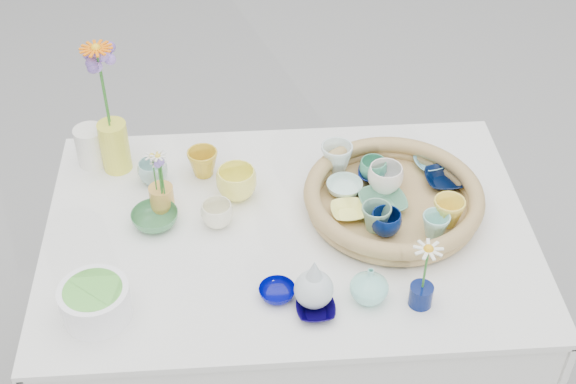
{
  "coord_description": "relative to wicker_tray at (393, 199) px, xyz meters",
  "views": [
    {
      "loc": [
        -0.11,
        -1.51,
        2.19
      ],
      "look_at": [
        0.0,
        0.02,
        0.87
      ],
      "focal_mm": 50.0,
      "sensor_mm": 36.0,
      "label": 1
    }
  ],
  "objects": [
    {
      "name": "bud_vase_cobalt",
      "position": [
        0.01,
        -0.33,
        -0.01
      ],
      "size": [
        0.06,
        0.06,
        0.06
      ],
      "primitive_type": "cylinder",
      "rotation": [
        0.0,
        0.0,
        0.01
      ],
      "color": "#07144A",
      "rests_on": "display_table"
    },
    {
      "name": "fluted_bowl",
      "position": [
        -0.74,
        -0.31,
        0.0
      ],
      "size": [
        0.17,
        0.17,
        0.08
      ],
      "primitive_type": null,
      "rotation": [
        0.0,
        0.0,
        0.07
      ],
      "color": "white",
      "rests_on": "display_table"
    },
    {
      "name": "gerbera",
      "position": [
        -0.75,
        0.23,
        0.23
      ],
      "size": [
        0.12,
        0.12,
        0.26
      ],
      "primitive_type": null,
      "rotation": [
        0.0,
        0.0,
        -0.22
      ],
      "color": "orange",
      "rests_on": "tall_vase_yellow"
    },
    {
      "name": "tray_ceramic_1",
      "position": [
        0.16,
        0.08,
        -0.01
      ],
      "size": [
        0.11,
        0.11,
        0.03
      ],
      "primitive_type": "imported",
      "rotation": [
        0.0,
        0.0,
        0.02
      ],
      "color": "black",
      "rests_on": "wicker_tray"
    },
    {
      "name": "loose_ceramic_1",
      "position": [
        -0.41,
        0.09,
        0.0
      ],
      "size": [
        0.13,
        0.13,
        0.09
      ],
      "primitive_type": "imported",
      "rotation": [
        0.0,
        0.0,
        0.17
      ],
      "color": "#FFF560",
      "rests_on": "display_table"
    },
    {
      "name": "tray_ceramic_3",
      "position": [
        -0.03,
        -0.01,
        -0.01
      ],
      "size": [
        0.14,
        0.14,
        0.03
      ],
      "primitive_type": "imported",
      "rotation": [
        0.0,
        0.0,
        0.2
      ],
      "color": "#518D6B",
      "rests_on": "wicker_tray"
    },
    {
      "name": "loose_ceramic_3",
      "position": [
        -0.46,
        -0.02,
        -0.01
      ],
      "size": [
        0.09,
        0.09,
        0.07
      ],
      "primitive_type": "imported",
      "rotation": [
        0.0,
        0.0,
        0.1
      ],
      "color": "#F0ECC5",
      "rests_on": "display_table"
    },
    {
      "name": "loose_ceramic_5",
      "position": [
        -0.64,
        0.16,
        -0.01
      ],
      "size": [
        0.1,
        0.1,
        0.06
      ],
      "primitive_type": "imported",
      "rotation": [
        0.0,
        0.0,
        0.2
      ],
      "color": "#96C0BA",
      "rests_on": "display_table"
    },
    {
      "name": "tray_ceramic_8",
      "position": [
        0.13,
        0.15,
        -0.01
      ],
      "size": [
        0.11,
        0.11,
        0.02
      ],
      "primitive_type": "imported",
      "rotation": [
        0.0,
        0.0,
        0.25
      ],
      "color": "#6AB6D2",
      "rests_on": "wicker_tray"
    },
    {
      "name": "hydrangea",
      "position": [
        -0.75,
        0.25,
        0.21
      ],
      "size": [
        0.1,
        0.1,
        0.27
      ],
      "primitive_type": null,
      "rotation": [
        0.0,
        0.0,
        0.39
      ],
      "color": "#6E4FA4",
      "rests_on": "tall_vase_yellow"
    },
    {
      "name": "bud_vase_seafoam",
      "position": [
        -0.11,
        -0.31,
        0.01
      ],
      "size": [
        0.11,
        0.11,
        0.1
      ],
      "primitive_type": "imported",
      "rotation": [
        0.0,
        0.0,
        0.27
      ],
      "color": "#90E7D2",
      "rests_on": "display_table"
    },
    {
      "name": "tray_ceramic_2",
      "position": [
        0.13,
        -0.08,
        0.02
      ],
      "size": [
        0.1,
        0.1,
        0.08
      ],
      "primitive_type": "imported",
      "rotation": [
        0.0,
        0.0,
        0.27
      ],
      "color": "#FBD84A",
      "rests_on": "wicker_tray"
    },
    {
      "name": "bud_vase_paleblue",
      "position": [
        -0.24,
        -0.31,
        0.03
      ],
      "size": [
        0.1,
        0.1,
        0.14
      ],
      "primitive_type": null,
      "rotation": [
        0.0,
        0.0,
        -0.05
      ],
      "color": "silver",
      "rests_on": "display_table"
    },
    {
      "name": "tray_ceramic_12",
      "position": [
        -0.04,
        0.11,
        0.01
      ],
      "size": [
        0.1,
        0.1,
        0.06
      ],
      "primitive_type": "imported",
      "rotation": [
        0.0,
        0.0,
        0.41
      ],
      "color": "#45A27A",
      "rests_on": "wicker_tray"
    },
    {
      "name": "daisy_posy",
      "position": [
        -0.6,
        0.04,
        0.1
      ],
      "size": [
        0.09,
        0.09,
        0.13
      ],
      "primitive_type": null,
      "rotation": [
        0.0,
        0.0,
        0.24
      ],
      "color": "white",
      "rests_on": "daisy_cup"
    },
    {
      "name": "tray_ceramic_10",
      "position": [
        -0.12,
        -0.03,
        -0.01
      ],
      "size": [
        0.1,
        0.1,
        0.02
      ],
      "primitive_type": "imported",
      "rotation": [
        0.0,
        0.0,
        0.06
      ],
      "color": "#FFFC76",
      "rests_on": "wicker_tray"
    },
    {
      "name": "tray_ceramic_0",
      "position": [
        -0.02,
        0.11,
        -0.01
      ],
      "size": [
        0.14,
        0.14,
        0.03
      ],
      "primitive_type": "imported",
      "rotation": [
        0.0,
        0.0,
        -0.28
      ],
      "color": "#0A1652",
      "rests_on": "wicker_tray"
    },
    {
      "name": "daisy_cup",
      "position": [
        -0.61,
        0.05,
        -0.0
      ],
      "size": [
        0.08,
        0.08,
        0.07
      ],
      "primitive_type": "cylinder",
      "rotation": [
        0.0,
        0.0,
        0.18
      ],
      "color": "gold",
      "rests_on": "display_table"
    },
    {
      "name": "tall_vase_yellow",
      "position": [
        -0.74,
        0.23,
        0.04
      ],
      "size": [
        0.09,
        0.09,
        0.15
      ],
      "primitive_type": "cylinder",
      "rotation": [
        0.0,
        0.0,
        -0.17
      ],
      "color": "yellow",
      "rests_on": "display_table"
    },
    {
      "name": "wicker_tray",
      "position": [
        0.0,
        0.0,
        0.0
      ],
      "size": [
        0.47,
        0.47,
        0.08
      ],
      "primitive_type": null,
      "color": "olive",
      "rests_on": "display_table"
    },
    {
      "name": "white_pitcher",
      "position": [
        -0.81,
        0.26,
        0.02
      ],
      "size": [
        0.12,
        0.09,
        0.12
      ],
      "primitive_type": null,
      "rotation": [
        0.0,
        0.0,
        0.01
      ],
      "color": "silver",
      "rests_on": "display_table"
    },
    {
      "name": "tray_ceramic_4",
      "position": [
        -0.06,
        -0.09,
        0.02
      ],
      "size": [
        0.1,
        0.1,
        0.07
      ],
      "primitive_type": "imported",
      "rotation": [
        0.0,
        0.0,
        -0.37
      ],
      "color": "#6B9D7D",
      "rests_on": "wicker_tray"
    },
    {
      "name": "tray_ceramic_5",
      "position": [
        -0.12,
        0.06,
        -0.01
      ],
      "size": [
        0.12,
        0.12,
        0.03
      ],
      "primitive_type": "imported",
      "rotation": [
        0.0,
        0.0,
        0.23
      ],
      "color": "silver",
      "rests_on": "wicker_tray"
    },
    {
      "name": "loose_ceramic_0",
      "position": [
        -0.5,
        0.19,
        0.0
      ],
      "size": [
        0.09,
        0.09,
        0.08
      ],
      "primitive_type": "imported",
      "rotation": [
        0.0,
        0.0,
        0.05
      ],
      "color": "gold",
      "rests_on": "display_table"
    },
    {
      "name": "tray_ceramic_9",
      "position": [
        -0.04,
        -0.1,
        0.01
      ],
      "size": [
        0.1,
        0.1,
        0.06
      ],
      "primitive_type": "imported",
      "rotation": [
        0.0,
        0.0,
        -0.39
      ],
      "color": "#041650",
      "rests_on": "wicker_tray"
    },
    {
      "name": "tray_ceramic_7",
      "position": [
        -0.01,
        0.06,
        0.02
      ],
      "size": [
        0.11,
        0.11,
        0.08
      ],
      "primitive_type": "imported",
      "rotation": [
        0.0,
        0.0,
        -0.18
      ],
      "color": "white",
      "rests_on": "wicker_tray"
    },
    {
      "name": "loose_ceramic_4",
      "position": [
        -0.32,
        -0.28,
        -0.02
      ],
      "size": [
        0.09,
        0.09,
        0.03
      ],
      "primitive_type": "imported",
      "rotation": [
        0.0,
        0.0,
        -0.02
      ],
      "color": "#000271",
      "rests_on": "display_table"
    },
    {
      "name": "loose_ceramic_2",
      "position": [
        -0.63,
        -0.01,
        -0.02
      ],
      "size": [
        0.16,
        0.16,
        0.04
      ],
      "primitive_type": "imported",
      "rotation": [
        0.0,
        0.0,
        0.43
      ],
      "color": "#3B7746",
      "rests_on": "display_table"
    },
    {
      "name": "loose_ceramic_6",
      "position": [
        -0.24,
        -0.34,
        -0.03
      ],
      "size": [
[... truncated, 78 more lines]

